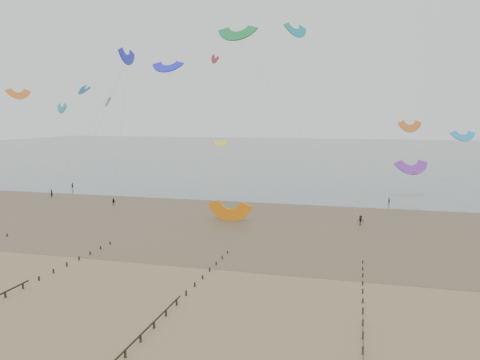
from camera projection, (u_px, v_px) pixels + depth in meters
ground at (165, 280)px, 53.78m from camera, size 500.00×500.00×0.00m
sea_and_shore at (219, 217)px, 87.79m from camera, size 500.00×665.00×0.03m
kitesurfer_lead at (52, 193)px, 108.37m from camera, size 0.80×0.68×1.87m
kitesurfers at (420, 208)px, 91.52m from camera, size 109.13×24.10×1.76m
grounded_kite at (229, 220)px, 84.68m from camera, size 7.78×6.44×3.91m
kites_airborne at (249, 104)px, 142.44m from camera, size 218.42×117.51×41.52m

